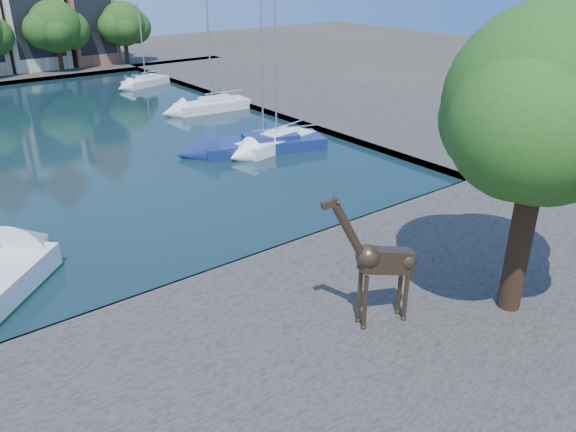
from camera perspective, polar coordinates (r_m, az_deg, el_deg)
ground at (r=23.50m, az=-8.29°, el=-6.55°), size 160.00×160.00×0.00m
water_basin at (r=44.56m, az=-23.97°, el=6.72°), size 38.00×50.00×0.08m
near_quay at (r=18.58m, az=2.85°, el=-14.79°), size 50.00×14.00×0.50m
right_quay at (r=55.48m, az=1.97°, el=12.15°), size 14.00×52.00×0.50m
plane_tree at (r=19.72m, az=24.80°, el=9.55°), size 8.32×6.40×10.62m
townhouse_east_end at (r=77.96m, az=-20.33°, el=19.39°), size 5.44×9.18×14.43m
far_tree_east at (r=71.43m, az=-22.48°, el=17.23°), size 7.54×5.80×7.84m
far_tree_far_east at (r=74.03m, az=-16.30°, el=18.11°), size 6.76×5.20×7.36m
giraffe_statue at (r=18.96m, az=9.30°, el=-4.54°), size 3.36×1.42×4.91m
sailboat_right_a at (r=39.49m, az=-1.19°, el=7.76°), size 6.27×3.10×10.14m
sailboat_right_b at (r=39.21m, az=-2.53°, el=7.55°), size 8.92×5.36×11.06m
sailboat_right_c at (r=50.58m, az=-7.71°, el=11.30°), size 6.63×2.83×12.52m
sailboat_right_d at (r=62.67m, az=-14.25°, el=13.22°), size 5.46×3.33×8.24m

